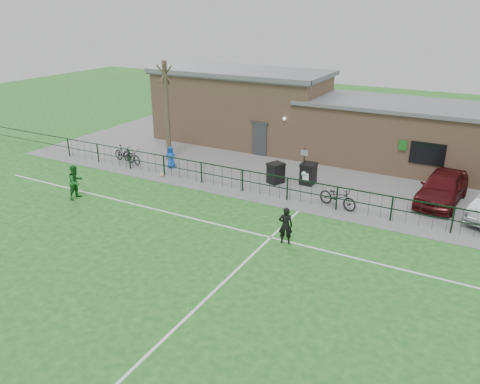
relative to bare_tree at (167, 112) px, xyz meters
The scene contains 19 objects.
ground 13.54m from the bare_tree, 52.70° to the right, with size 90.00×90.00×0.00m, color #1B5C1B.
paving_strip 9.05m from the bare_tree, 20.56° to the left, with size 34.00×13.00×0.02m, color slate.
pitch_line_touch 8.96m from the bare_tree, 18.65° to the right, with size 28.00×0.10×0.01m, color white.
pitch_line_mid 10.73m from the bare_tree, 39.09° to the right, with size 28.00×0.10×0.01m, color white.
pitch_line_perp 14.81m from the bare_tree, 46.40° to the right, with size 0.10×16.00×0.01m, color white.
perimeter_fence 8.72m from the bare_tree, 17.35° to the right, with size 28.00×0.10×1.20m, color black.
bare_tree is the anchor object (origin of this frame).
wheelie_bin_left 7.92m from the bare_tree, ahead, with size 0.68×0.77×1.03m, color black.
wheelie_bin_right 9.42m from the bare_tree, ahead, with size 0.71×0.80×1.07m, color black.
sign_post 9.10m from the bare_tree, ahead, with size 0.06×0.06×2.00m, color black.
car_maroon 15.86m from the bare_tree, ahead, with size 1.83×4.55×1.55m, color #470C0F.
bicycle_b 3.68m from the bare_tree, 142.98° to the right, with size 0.48×1.70×1.02m, color black.
bicycle_c 3.40m from the bare_tree, 133.87° to the right, with size 0.64×1.84×0.97m, color black.
bicycle_e 11.91m from the bare_tree, 10.78° to the right, with size 0.69×1.99×1.05m, color black.
spectator_child 2.83m from the bare_tree, 50.02° to the right, with size 0.63×0.41×1.29m, color blue.
goalkeeper_kick 12.73m from the bare_tree, 31.52° to the right, with size 0.94×3.50×2.02m.
outfield_player 7.55m from the bare_tree, 92.24° to the right, with size 0.84×0.65×1.72m, color #1C6325.
ball_ground 4.24m from the bare_tree, 61.12° to the right, with size 0.23×0.23×0.23m, color white.
clubhouse 9.34m from the bare_tree, 40.12° to the left, with size 24.25×5.40×4.96m.
Camera 1 is at (9.17, -11.79, 8.95)m, focal length 35.00 mm.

